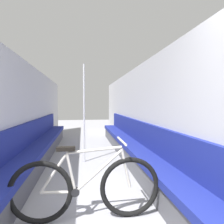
% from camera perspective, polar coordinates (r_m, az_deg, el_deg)
% --- Properties ---
extents(wall_left, '(0.10, 10.57, 2.18)m').
position_cam_1_polar(wall_left, '(4.66, -23.46, -0.30)').
color(wall_left, '#B2B2B7').
rests_on(wall_left, ground).
extents(wall_right, '(0.10, 10.57, 2.18)m').
position_cam_1_polar(wall_right, '(4.70, 8.28, -0.10)').
color(wall_right, '#B2B2B7').
rests_on(wall_right, ground).
extents(bench_seat_row_left, '(0.44, 6.64, 0.91)m').
position_cam_1_polar(bench_seat_row_left, '(4.67, -20.50, -10.09)').
color(bench_seat_row_left, '#4C4C51').
rests_on(bench_seat_row_left, ground).
extents(bench_seat_row_right, '(0.44, 6.64, 0.91)m').
position_cam_1_polar(bench_seat_row_right, '(4.70, 5.49, -9.86)').
color(bench_seat_row_right, '#4C4C51').
rests_on(bench_seat_row_right, ground).
extents(bicycle, '(1.67, 0.46, 0.89)m').
position_cam_1_polar(bicycle, '(2.38, -7.30, -20.73)').
color(bicycle, black).
rests_on(bicycle, ground).
extents(grab_pole_near, '(0.08, 0.08, 2.16)m').
position_cam_1_polar(grab_pole_near, '(4.45, -7.97, -0.73)').
color(grab_pole_near, gray).
rests_on(grab_pole_near, ground).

